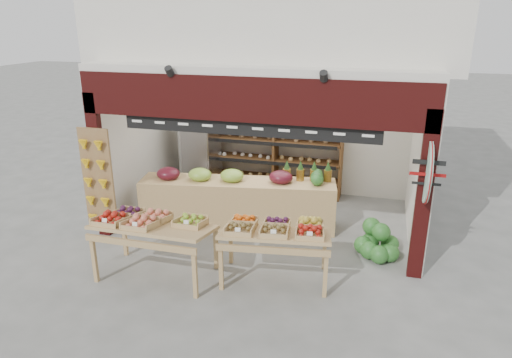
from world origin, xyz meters
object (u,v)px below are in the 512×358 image
object	(u,v)px
cardboard_stack	(200,198)
mid_counter	(237,201)
display_table_left	(148,223)
watermelon_pile	(377,243)
refrigerator	(201,153)
back_shelving	(275,145)
display_table_right	(275,231)

from	to	relation	value
cardboard_stack	mid_counter	bearing A→B (deg)	-29.93
display_table_left	watermelon_pile	bearing A→B (deg)	24.38
refrigerator	display_table_left	size ratio (longest dim) A/B	1.06
back_shelving	mid_counter	size ratio (longest dim) A/B	0.80
cardboard_stack	back_shelving	bearing A→B (deg)	47.56
back_shelving	display_table_right	world-z (taller)	back_shelving
display_table_left	display_table_right	bearing A→B (deg)	10.54
display_table_left	display_table_right	xyz separation A→B (m)	(1.92, 0.36, -0.04)
display_table_left	back_shelving	bearing A→B (deg)	75.53
back_shelving	cardboard_stack	world-z (taller)	back_shelving
display_table_left	watermelon_pile	distance (m)	3.80
watermelon_pile	back_shelving	bearing A→B (deg)	133.59
cardboard_stack	watermelon_pile	size ratio (longest dim) A/B	1.39
refrigerator	display_table_right	xyz separation A→B (m)	(2.52, -3.22, -0.12)
back_shelving	watermelon_pile	xyz separation A→B (m)	(2.37, -2.49, -0.89)
refrigerator	mid_counter	world-z (taller)	refrigerator
refrigerator	cardboard_stack	world-z (taller)	refrigerator
display_table_right	cardboard_stack	bearing A→B (deg)	133.68
display_table_right	watermelon_pile	size ratio (longest dim) A/B	2.26
mid_counter	watermelon_pile	bearing A→B (deg)	-10.65
refrigerator	mid_counter	size ratio (longest dim) A/B	0.50
refrigerator	display_table_left	distance (m)	3.63
display_table_right	watermelon_pile	world-z (taller)	display_table_right
back_shelving	watermelon_pile	bearing A→B (deg)	-46.41
refrigerator	display_table_right	world-z (taller)	refrigerator
display_table_left	mid_counter	bearing A→B (deg)	69.49
cardboard_stack	display_table_left	size ratio (longest dim) A/B	0.61
display_table_right	back_shelving	bearing A→B (deg)	103.43
mid_counter	refrigerator	bearing A→B (deg)	131.52
cardboard_stack	display_table_right	bearing A→B (deg)	-46.32
back_shelving	refrigerator	world-z (taller)	refrigerator
display_table_left	cardboard_stack	bearing A→B (deg)	95.39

